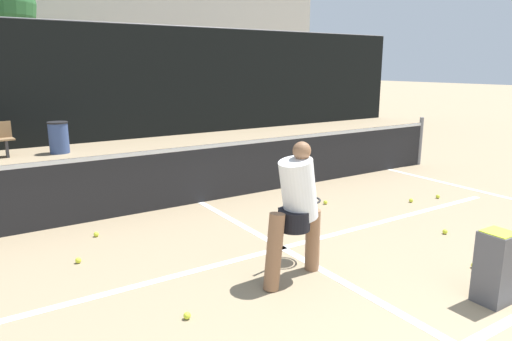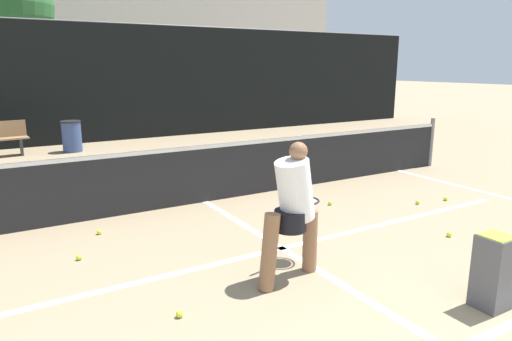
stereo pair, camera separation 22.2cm
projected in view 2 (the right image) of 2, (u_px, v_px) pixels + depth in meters
The scene contains 19 objects.
court_service_line at pixel (282, 248), 5.61m from camera, with size 8.25×0.10×0.01m, color white.
court_center_mark at pixel (285, 250), 5.56m from camera, with size 0.10×4.72×0.01m, color white.
court_sideline_right at pixel (504, 197), 7.78m from camera, with size 0.10×5.72×0.01m, color white.
net at pixel (204, 172), 7.42m from camera, with size 11.09×0.09×1.07m.
fence_back at pixel (102, 83), 13.18m from camera, with size 24.00×0.06×3.41m.
player_practicing at pixel (293, 208), 4.67m from camera, with size 1.08×0.74×1.46m.
tennis_ball_scattered_0 at pixel (180, 314), 4.07m from camera, with size 0.07×0.07×0.07m, color #D1E033.
tennis_ball_scattered_1 at pixel (99, 232), 6.08m from camera, with size 0.07×0.07×0.07m, color #D1E033.
tennis_ball_scattered_2 at pixel (476, 269), 4.97m from camera, with size 0.07×0.07×0.07m, color #D1E033.
tennis_ball_scattered_3 at pixel (79, 257), 5.27m from camera, with size 0.07×0.07×0.07m, color #D1E033.
tennis_ball_scattered_5 at pixel (446, 199), 7.60m from camera, with size 0.07×0.07×0.07m, color #D1E033.
tennis_ball_scattered_7 at pixel (418, 202), 7.40m from camera, with size 0.07×0.07×0.07m, color #D1E033.
tennis_ball_scattered_8 at pixel (449, 234), 5.99m from camera, with size 0.07×0.07×0.07m, color #D1E033.
tennis_ball_scattered_9 at pixel (330, 203), 7.35m from camera, with size 0.07×0.07×0.07m, color #D1E033.
ball_hopper at pixel (493, 270), 4.17m from camera, with size 0.28×0.28×0.71m.
trash_bin at pixel (72, 136), 11.84m from camera, with size 0.50×0.50×0.81m.
parked_car at pixel (157, 110), 16.89m from camera, with size 1.73×4.08×1.37m.
tree_mid at pixel (6, 5), 18.13m from camera, with size 3.62×3.62×6.37m.
building_far at pixel (43, 42), 24.04m from camera, with size 36.00×2.40×6.82m, color beige.
Camera 2 is at (-2.93, -0.31, 2.20)m, focal length 32.00 mm.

